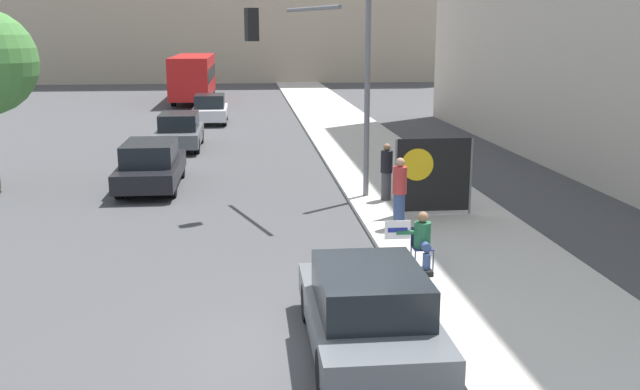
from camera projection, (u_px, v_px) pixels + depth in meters
ground_plane at (321, 350)px, 11.06m from camera, size 160.00×160.00×0.00m
sidewalk_curb at (383, 165)px, 25.97m from camera, size 4.05×90.00×0.12m
seated_protester at (422, 239)px, 14.32m from camera, size 0.99×0.77×1.17m
jogger_on_sidewalk at (400, 192)px, 17.35m from camera, size 0.34×0.34×1.73m
pedestrian_behind at (386, 171)px, 20.19m from camera, size 0.34×0.34×1.63m
protest_banner at (433, 175)px, 18.49m from camera, size 2.06×0.06×2.02m
traffic_light_pole at (325, 64)px, 19.54m from camera, size 3.52×3.28×5.59m
parked_car_curbside at (368, 310)px, 10.83m from camera, size 1.81×4.10×1.38m
car_on_road_nearest at (151, 165)px, 22.33m from camera, size 1.78×4.77×1.48m
car_on_road_midblock at (180, 131)px, 29.81m from camera, size 1.77×4.46×1.51m
car_on_road_distant at (210, 109)px, 38.11m from camera, size 1.78×4.26×1.55m
city_bus_on_road at (194, 75)px, 50.17m from camera, size 2.55×11.75×3.16m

